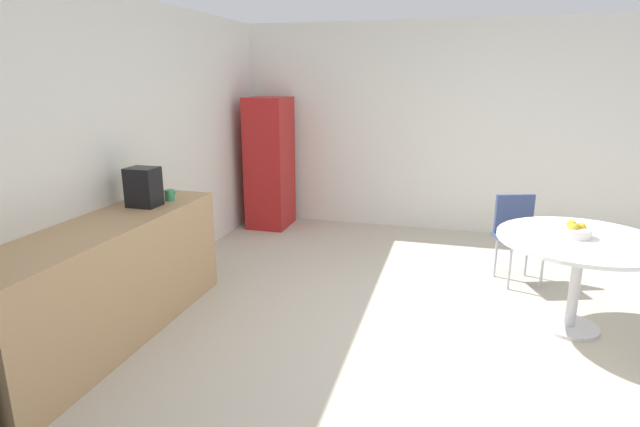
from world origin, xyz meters
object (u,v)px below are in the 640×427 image
object	(u,v)px
chair_navy	(517,228)
coffee_maker	(143,187)
locker_cabinet	(270,163)
fruit_bowl	(575,231)
round_table	(579,253)
mug_white	(170,195)

from	to	relation	value
chair_navy	coffee_maker	xyz separation A→B (m)	(-1.49, 3.06, 0.54)
locker_cabinet	coffee_maker	bearing A→B (deg)	177.80
fruit_bowl	coffee_maker	xyz separation A→B (m)	(-0.54, 3.35, 0.26)
round_table	mug_white	bearing A→B (deg)	95.01
mug_white	coffee_maker	distance (m)	0.27
chair_navy	coffee_maker	distance (m)	3.44
locker_cabinet	fruit_bowl	distance (m)	3.86
chair_navy	mug_white	size ratio (longest dim) A/B	6.43
mug_white	coffee_maker	size ratio (longest dim) A/B	0.40
locker_cabinet	mug_white	bearing A→B (deg)	179.85
locker_cabinet	mug_white	size ratio (longest dim) A/B	13.03
mug_white	round_table	bearing A→B (deg)	-84.99
round_table	coffee_maker	world-z (taller)	coffee_maker
locker_cabinet	fruit_bowl	world-z (taller)	locker_cabinet
round_table	chair_navy	xyz separation A→B (m)	(0.97, 0.34, -0.11)
chair_navy	coffee_maker	world-z (taller)	coffee_maker
locker_cabinet	chair_navy	distance (m)	3.18
chair_navy	fruit_bowl	bearing A→B (deg)	-162.78
round_table	mug_white	size ratio (longest dim) A/B	9.47
mug_white	chair_navy	bearing A→B (deg)	-66.97
locker_cabinet	fruit_bowl	xyz separation A→B (m)	(-2.07, -3.25, -0.04)
round_table	coffee_maker	bearing A→B (deg)	98.63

